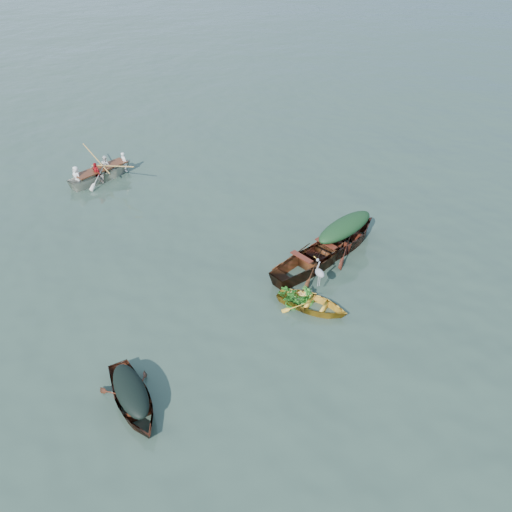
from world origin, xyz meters
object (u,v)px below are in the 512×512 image
Objects in this scene: rowed_boat at (103,180)px; heron at (319,277)px; dark_covered_boat at (134,405)px; green_tarp_boat at (343,248)px; open_wooden_boat at (313,268)px; yellow_dinghy at (312,309)px.

heron is (4.02, -11.07, 0.81)m from rowed_boat.
heron reaches higher than dark_covered_boat.
dark_covered_boat is 9.02m from green_tarp_boat.
heron reaches higher than rowed_boat.
open_wooden_boat reaches higher than dark_covered_boat.
yellow_dinghy is 2.94× the size of heron.
green_tarp_boat is at bearing 4.87° from heron.
yellow_dinghy is 3.52m from green_tarp_boat.
open_wooden_boat is at bearing 20.12° from dark_covered_boat.
yellow_dinghy is at bearing 132.22° from open_wooden_boat.
open_wooden_boat is at bearing -176.00° from rowed_boat.
open_wooden_boat is (-1.57, -0.54, 0.00)m from green_tarp_boat.
yellow_dinghy is 0.62× the size of rowed_boat.
heron reaches higher than open_wooden_boat.
open_wooden_boat reaches higher than rowed_boat.
yellow_dinghy is at bearing 8.35° from dark_covered_boat.
heron reaches higher than yellow_dinghy.
green_tarp_boat is (2.69, 2.27, 0.00)m from yellow_dinghy.
dark_covered_boat is 0.68× the size of open_wooden_boat.
yellow_dinghy is 0.83× the size of dark_covered_boat.
heron is at bearing 178.01° from rowed_boat.
heron is at bearing 10.87° from dark_covered_boat.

